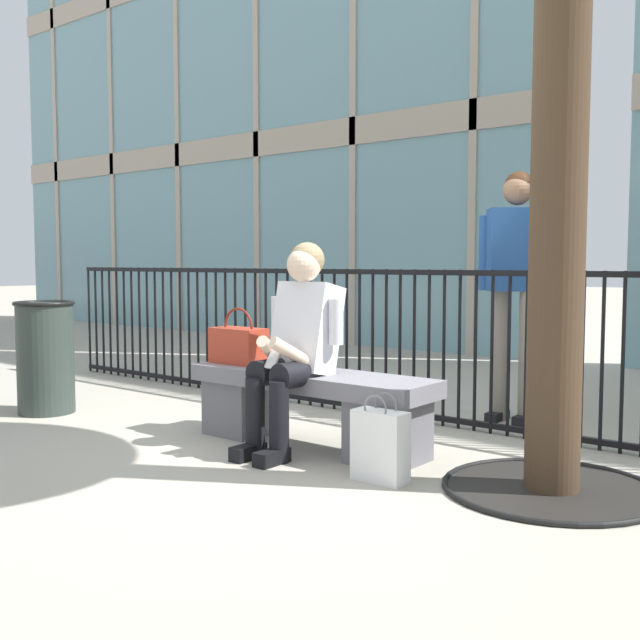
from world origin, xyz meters
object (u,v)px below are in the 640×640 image
at_px(trash_can, 45,356).
at_px(bystander_at_railing, 516,276).
at_px(handbag_on_bench, 239,345).
at_px(shopping_bag, 380,445).
at_px(stone_bench, 309,401).
at_px(seated_person_with_phone, 296,340).

bearing_deg(trash_can, bystander_at_railing, 33.93).
bearing_deg(bystander_at_railing, handbag_on_bench, -130.43).
xyz_separation_m(shopping_bag, trash_can, (-2.86, -0.11, 0.23)).
height_order(stone_bench, shopping_bag, stone_bench).
xyz_separation_m(handbag_on_bench, trash_can, (-1.55, -0.43, -0.15)).
bearing_deg(shopping_bag, handbag_on_bench, 166.37).
height_order(stone_bench, seated_person_with_phone, seated_person_with_phone).
distance_m(stone_bench, bystander_at_railing, 1.73).
relative_size(bystander_at_railing, trash_can, 2.10).
xyz_separation_m(seated_person_with_phone, bystander_at_railing, (0.64, 1.56, 0.35)).
distance_m(bystander_at_railing, trash_can, 3.40).
bearing_deg(seated_person_with_phone, trash_can, -171.80).
height_order(stone_bench, bystander_at_railing, bystander_at_railing).
height_order(bystander_at_railing, trash_can, bystander_at_railing).
bearing_deg(stone_bench, seated_person_with_phone, -86.01).
xyz_separation_m(stone_bench, bystander_at_railing, (0.65, 1.43, 0.73)).
relative_size(stone_bench, seated_person_with_phone, 1.32).
relative_size(stone_bench, shopping_bag, 3.59).
distance_m(handbag_on_bench, trash_can, 1.61).
relative_size(stone_bench, handbag_on_bench, 4.40).
distance_m(seated_person_with_phone, trash_can, 2.17).
relative_size(seated_person_with_phone, handbag_on_bench, 3.33).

